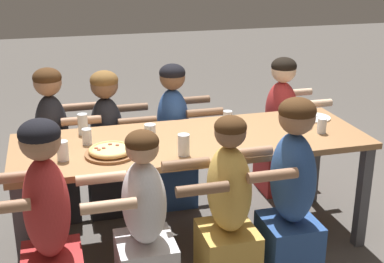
% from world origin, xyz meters
% --- Properties ---
extents(ground_plane, '(18.00, 18.00, 0.00)m').
position_xyz_m(ground_plane, '(0.00, 0.00, 0.00)').
color(ground_plane, '#514C47').
rests_on(ground_plane, ground).
extents(dining_table, '(2.34, 0.82, 0.78)m').
position_xyz_m(dining_table, '(0.00, 0.00, 0.69)').
color(dining_table, '#996B42').
rests_on(dining_table, ground).
extents(pizza_board_main, '(0.32, 0.32, 0.05)m').
position_xyz_m(pizza_board_main, '(-0.55, -0.15, 0.80)').
color(pizza_board_main, brown).
rests_on(pizza_board_main, dining_table).
extents(empty_plate_a, '(0.23, 0.23, 0.02)m').
position_xyz_m(empty_plate_a, '(0.98, 0.17, 0.78)').
color(empty_plate_a, white).
rests_on(empty_plate_a, dining_table).
extents(empty_plate_b, '(0.18, 0.18, 0.02)m').
position_xyz_m(empty_plate_b, '(0.79, 0.02, 0.78)').
color(empty_plate_b, white).
rests_on(empty_plate_b, dining_table).
extents(drinking_glass_a, '(0.06, 0.06, 0.13)m').
position_xyz_m(drinking_glass_a, '(0.29, 0.13, 0.83)').
color(drinking_glass_a, silver).
rests_on(drinking_glass_a, dining_table).
extents(drinking_glass_b, '(0.06, 0.06, 0.10)m').
position_xyz_m(drinking_glass_b, '(-0.68, 0.08, 0.83)').
color(drinking_glass_b, silver).
rests_on(drinking_glass_b, dining_table).
extents(drinking_glass_c, '(0.07, 0.07, 0.13)m').
position_xyz_m(drinking_glass_c, '(-0.12, -0.27, 0.83)').
color(drinking_glass_c, silver).
rests_on(drinking_glass_c, dining_table).
extents(drinking_glass_d, '(0.07, 0.07, 0.12)m').
position_xyz_m(drinking_glass_d, '(-0.84, -0.15, 0.83)').
color(drinking_glass_d, silver).
rests_on(drinking_glass_d, dining_table).
extents(drinking_glass_e, '(0.06, 0.06, 0.10)m').
position_xyz_m(drinking_glass_e, '(0.88, -0.12, 0.82)').
color(drinking_glass_e, silver).
rests_on(drinking_glass_e, dining_table).
extents(drinking_glass_f, '(0.07, 0.07, 0.14)m').
position_xyz_m(drinking_glass_f, '(-0.69, 0.28, 0.84)').
color(drinking_glass_f, silver).
rests_on(drinking_glass_f, dining_table).
extents(drinking_glass_g, '(0.07, 0.07, 0.14)m').
position_xyz_m(drinking_glass_g, '(-0.29, -0.05, 0.84)').
color(drinking_glass_g, silver).
rests_on(drinking_glass_g, dining_table).
extents(diner_far_midleft, '(0.51, 0.40, 1.12)m').
position_xyz_m(diner_far_midleft, '(-0.49, 0.63, 0.52)').
color(diner_far_midleft, '#232328').
rests_on(diner_far_midleft, ground).
extents(diner_near_center, '(0.51, 0.40, 1.13)m').
position_xyz_m(diner_near_center, '(0.04, -0.63, 0.51)').
color(diner_near_center, gold).
rests_on(diner_near_center, ground).
extents(diner_near_midright, '(0.51, 0.40, 1.20)m').
position_xyz_m(diner_near_midright, '(0.43, -0.63, 0.56)').
color(diner_near_midright, '#2D5193').
rests_on(diner_near_midright, ground).
extents(diner_near_midleft, '(0.51, 0.40, 1.09)m').
position_xyz_m(diner_near_midleft, '(-0.44, -0.63, 0.49)').
color(diner_near_midleft, silver).
rests_on(diner_near_midleft, ground).
extents(diner_far_left, '(0.51, 0.40, 1.17)m').
position_xyz_m(diner_far_left, '(-0.89, 0.63, 0.54)').
color(diner_far_left, '#232328').
rests_on(diner_far_left, ground).
extents(diner_far_center, '(0.51, 0.40, 1.14)m').
position_xyz_m(diner_far_center, '(0.02, 0.63, 0.53)').
color(diner_far_center, '#2D5193').
rests_on(diner_far_center, ground).
extents(diner_far_right, '(0.51, 0.40, 1.14)m').
position_xyz_m(diner_far_right, '(0.93, 0.63, 0.53)').
color(diner_far_right, '#B22D2D').
rests_on(diner_far_right, ground).
extents(diner_near_left, '(0.51, 0.40, 1.19)m').
position_xyz_m(diner_near_left, '(-0.95, -0.63, 0.56)').
color(diner_near_left, '#B22D2D').
rests_on(diner_near_left, ground).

